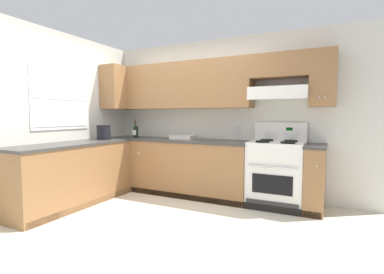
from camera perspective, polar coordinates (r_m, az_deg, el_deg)
The scene contains 9 objects.
ground_plane at distance 3.81m, azimuth -9.71°, elevation -15.70°, with size 7.04×7.04×0.00m, color beige.
wall_back at distance 4.75m, azimuth 4.95°, elevation 6.43°, with size 4.68×0.57×2.55m.
wall_left at distance 4.85m, azimuth -23.70°, elevation 4.43°, with size 0.47×4.00×2.55m.
counter_back_run at distance 4.75m, azimuth -1.38°, elevation -6.03°, with size 3.60×0.65×0.91m.
counter_left_run at distance 4.51m, azimuth -22.78°, elevation -6.88°, with size 0.63×1.91×0.91m.
stove at distance 4.28m, azimuth 16.43°, elevation -6.96°, with size 0.76×0.62×1.20m.
wine_bottle at distance 5.14m, azimuth -11.16°, elevation 1.21°, with size 0.08×0.08×0.32m.
bowl at distance 4.77m, azimuth -1.75°, elevation -0.17°, with size 0.39×0.28×0.06m.
bucket at distance 4.87m, azimuth -17.22°, elevation 0.98°, with size 0.23×0.23×0.24m.
Camera 1 is at (2.12, -2.89, 1.30)m, focal length 26.72 mm.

